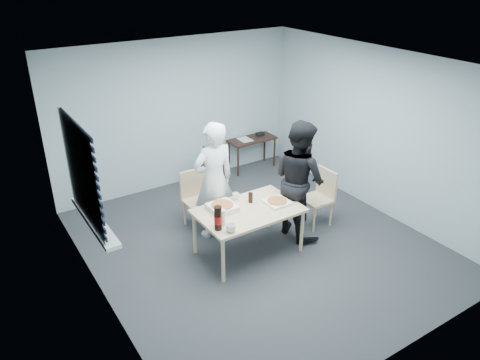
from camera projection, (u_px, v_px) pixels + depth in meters
room at (85, 181)px, 5.43m from camera, size 5.00×5.00×5.00m
dining_table at (249, 213)px, 6.38m from camera, size 1.40×0.89×0.68m
chair_far at (196, 195)px, 7.10m from camera, size 0.42×0.42×0.89m
chair_right at (321, 193)px, 7.15m from camera, size 0.42×0.42×0.89m
person_white at (214, 181)px, 6.69m from camera, size 0.65×0.42×1.77m
person_black at (299, 179)px, 6.74m from camera, size 0.47×0.86×1.77m
side_table at (252, 142)px, 9.02m from camera, size 0.93×0.41×0.62m
stool at (213, 172)px, 8.07m from camera, size 0.38×0.38×0.53m
backpack at (213, 156)px, 7.93m from camera, size 0.28×0.20×0.39m
pizza_box_a at (222, 207)px, 6.32m from camera, size 0.35×0.35×0.09m
pizza_box_b at (277, 202)px, 6.50m from camera, size 0.32×0.32×0.05m
mug_a at (231, 228)px, 5.82m from camera, size 0.17×0.17×0.10m
mug_b at (236, 196)px, 6.60m from camera, size 0.10×0.10×0.09m
cola_glass at (251, 198)px, 6.51m from camera, size 0.07×0.07×0.14m
soda_bottle at (218, 219)px, 5.83m from camera, size 0.10×0.10×0.32m
plastic_cups at (222, 217)px, 5.95m from camera, size 0.09×0.09×0.22m
rubber_band at (281, 213)px, 6.25m from camera, size 0.06×0.06×0.00m
papers at (245, 139)px, 8.92m from camera, size 0.31×0.35×0.00m
black_box at (260, 134)px, 9.11m from camera, size 0.17×0.15×0.06m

